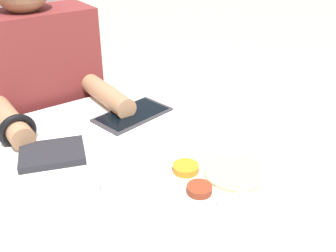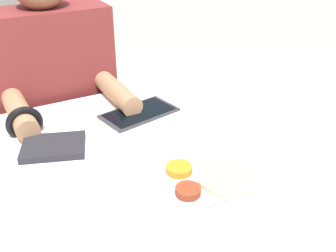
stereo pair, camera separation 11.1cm
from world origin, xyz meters
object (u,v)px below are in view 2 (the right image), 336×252
(thali_tray, at_px, (207,182))
(red_notebook, at_px, (54,147))
(tablet_device, at_px, (139,113))
(person_diner, at_px, (61,131))
(drinking_glass, at_px, (105,175))

(thali_tray, height_order, red_notebook, thali_tray)
(tablet_device, bearing_deg, person_diner, 118.51)
(tablet_device, relative_size, drinking_glass, 2.46)
(person_diner, xyz_separation_m, drinking_glass, (-0.06, -0.69, 0.24))
(drinking_glass, bearing_deg, red_notebook, 102.98)
(tablet_device, distance_m, drinking_glass, 0.42)
(person_diner, distance_m, drinking_glass, 0.74)
(thali_tray, xyz_separation_m, person_diner, (-0.17, 0.78, -0.19))
(drinking_glass, bearing_deg, thali_tray, -20.23)
(red_notebook, bearing_deg, drinking_glass, -77.02)
(red_notebook, distance_m, tablet_device, 0.32)
(red_notebook, distance_m, drinking_glass, 0.27)
(thali_tray, relative_size, drinking_glass, 2.74)
(thali_tray, relative_size, red_notebook, 1.43)
(red_notebook, bearing_deg, thali_tray, -49.84)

